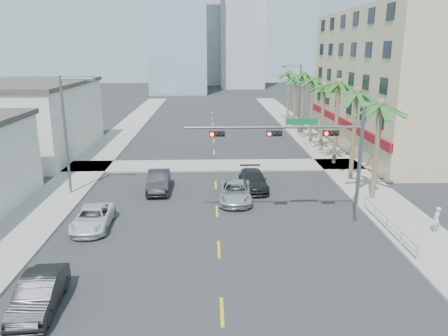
# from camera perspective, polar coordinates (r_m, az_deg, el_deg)

# --- Properties ---
(ground) EXTENTS (260.00, 260.00, 0.00)m
(ground) POSITION_cam_1_polar(r_m,az_deg,el_deg) (21.31, -0.43, -15.30)
(ground) COLOR #262628
(ground) RESTS_ON ground
(sidewalk_right) EXTENTS (4.00, 120.00, 0.15)m
(sidewalk_right) POSITION_cam_1_polar(r_m,az_deg,el_deg) (41.73, 15.53, -0.25)
(sidewalk_right) COLOR gray
(sidewalk_right) RESTS_ON ground
(sidewalk_left) EXTENTS (4.00, 120.00, 0.15)m
(sidewalk_left) POSITION_cam_1_polar(r_m,az_deg,el_deg) (41.47, -18.00, -0.54)
(sidewalk_left) COLOR gray
(sidewalk_left) RESTS_ON ground
(sidewalk_cross) EXTENTS (80.00, 4.00, 0.15)m
(sidewalk_cross) POSITION_cam_1_polar(r_m,az_deg,el_deg) (41.76, -1.22, 0.33)
(sidewalk_cross) COLOR gray
(sidewalk_cross) RESTS_ON ground
(building_right) EXTENTS (15.25, 28.00, 15.00)m
(building_right) POSITION_cam_1_polar(r_m,az_deg,el_deg) (53.41, 23.36, 10.46)
(building_right) COLOR tan
(building_right) RESTS_ON ground
(building_left_far) EXTENTS (11.00, 18.00, 7.20)m
(building_left_far) POSITION_cam_1_polar(r_m,az_deg,el_deg) (50.63, -24.11, 5.72)
(building_left_far) COLOR beige
(building_left_far) RESTS_ON ground
(tower_far_center) EXTENTS (16.00, 16.00, 42.00)m
(tower_far_center) POSITION_cam_1_polar(r_m,az_deg,el_deg) (143.73, -3.09, 19.30)
(tower_far_center) COLOR #ADADB2
(tower_far_center) RESTS_ON ground
(traffic_signal_mast) EXTENTS (11.12, 0.54, 7.20)m
(traffic_signal_mast) POSITION_cam_1_polar(r_m,az_deg,el_deg) (27.64, 11.20, 2.91)
(traffic_signal_mast) COLOR slate
(traffic_signal_mast) RESTS_ON ground
(palm_tree_0) EXTENTS (4.80, 4.80, 7.80)m
(palm_tree_0) POSITION_cam_1_polar(r_m,az_deg,el_deg) (32.87, 19.82, 7.82)
(palm_tree_0) COLOR brown
(palm_tree_0) RESTS_ON ground
(palm_tree_1) EXTENTS (4.80, 4.80, 8.16)m
(palm_tree_1) POSITION_cam_1_polar(r_m,az_deg,el_deg) (37.69, 16.99, 9.43)
(palm_tree_1) COLOR brown
(palm_tree_1) RESTS_ON ground
(palm_tree_2) EXTENTS (4.80, 4.80, 8.52)m
(palm_tree_2) POSITION_cam_1_polar(r_m,az_deg,el_deg) (42.60, 14.80, 10.66)
(palm_tree_2) COLOR brown
(palm_tree_2) RESTS_ON ground
(palm_tree_3) EXTENTS (4.80, 4.80, 7.80)m
(palm_tree_3) POSITION_cam_1_polar(r_m,az_deg,el_deg) (47.65, 12.97, 10.37)
(palm_tree_3) COLOR brown
(palm_tree_3) RESTS_ON ground
(palm_tree_4) EXTENTS (4.80, 4.80, 8.16)m
(palm_tree_4) POSITION_cam_1_polar(r_m,az_deg,el_deg) (52.66, 11.56, 11.26)
(palm_tree_4) COLOR brown
(palm_tree_4) RESTS_ON ground
(palm_tree_5) EXTENTS (4.80, 4.80, 8.52)m
(palm_tree_5) POSITION_cam_1_polar(r_m,az_deg,el_deg) (57.70, 10.38, 11.99)
(palm_tree_5) COLOR brown
(palm_tree_5) RESTS_ON ground
(palm_tree_6) EXTENTS (4.80, 4.80, 7.80)m
(palm_tree_6) POSITION_cam_1_polar(r_m,az_deg,el_deg) (62.83, 9.35, 11.64)
(palm_tree_6) COLOR brown
(palm_tree_6) RESTS_ON ground
(palm_tree_7) EXTENTS (4.80, 4.80, 8.16)m
(palm_tree_7) POSITION_cam_1_polar(r_m,az_deg,el_deg) (67.91, 8.51, 12.23)
(palm_tree_7) COLOR brown
(palm_tree_7) RESTS_ON ground
(streetlight_left) EXTENTS (2.55, 0.25, 9.00)m
(streetlight_left) POSITION_cam_1_polar(r_m,az_deg,el_deg) (34.51, -19.73, 4.73)
(streetlight_left) COLOR slate
(streetlight_left) RESTS_ON ground
(streetlight_right) EXTENTS (2.55, 0.25, 9.00)m
(streetlight_right) POSITION_cam_1_polar(r_m,az_deg,el_deg) (57.79, 9.66, 9.31)
(streetlight_right) COLOR slate
(streetlight_right) RESTS_ON ground
(guardrail) EXTENTS (0.08, 8.08, 1.00)m
(guardrail) POSITION_cam_1_polar(r_m,az_deg,el_deg) (28.49, 20.56, -6.66)
(guardrail) COLOR silver
(guardrail) RESTS_ON ground
(car_parked_mid) EXTENTS (1.85, 4.57, 1.48)m
(car_parked_mid) POSITION_cam_1_polar(r_m,az_deg,el_deg) (20.93, -22.99, -14.92)
(car_parked_mid) COLOR black
(car_parked_mid) RESTS_ON ground
(car_parked_far) EXTENTS (2.25, 4.71, 1.30)m
(car_parked_far) POSITION_cam_1_polar(r_m,az_deg,el_deg) (28.59, -16.76, -6.29)
(car_parked_far) COLOR silver
(car_parked_far) RESTS_ON ground
(car_lane_left) EXTENTS (1.87, 4.84, 1.57)m
(car_lane_left) POSITION_cam_1_polar(r_m,az_deg,el_deg) (34.75, -8.53, -1.72)
(car_lane_left) COLOR black
(car_lane_left) RESTS_ON ground
(car_lane_center) EXTENTS (2.66, 5.20, 1.41)m
(car_lane_center) POSITION_cam_1_polar(r_m,az_deg,el_deg) (32.13, 1.51, -3.13)
(car_lane_center) COLOR silver
(car_lane_center) RESTS_ON ground
(car_lane_right) EXTENTS (2.17, 5.05, 1.45)m
(car_lane_right) POSITION_cam_1_polar(r_m,az_deg,el_deg) (34.91, 3.85, -1.61)
(car_lane_right) COLOR black
(car_lane_right) RESTS_ON ground
(pedestrian) EXTENTS (0.71, 0.65, 1.63)m
(pedestrian) POSITION_cam_1_polar(r_m,az_deg,el_deg) (29.23, 25.99, -6.10)
(pedestrian) COLOR silver
(pedestrian) RESTS_ON sidewalk_right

